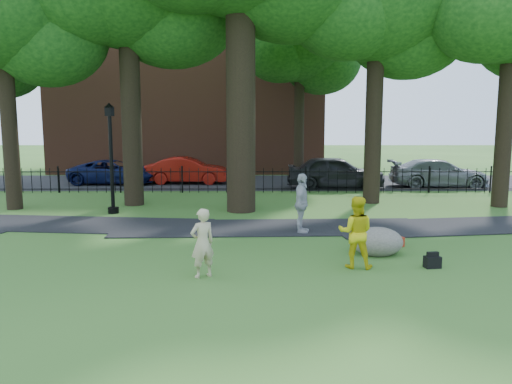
{
  "coord_description": "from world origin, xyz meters",
  "views": [
    {
      "loc": [
        0.52,
        -12.02,
        3.47
      ],
      "look_at": [
        0.56,
        2.0,
        1.46
      ],
      "focal_mm": 35.0,
      "sensor_mm": 36.0,
      "label": 1
    }
  ],
  "objects_px": {
    "man": "(356,232)",
    "red_sedan": "(187,170)",
    "woman": "(202,243)",
    "boulder": "(377,240)",
    "lamppost": "(111,160)"
  },
  "relations": [
    {
      "from": "lamppost",
      "to": "red_sedan",
      "type": "relative_size",
      "value": 0.92
    },
    {
      "from": "boulder",
      "to": "red_sedan",
      "type": "bearing_deg",
      "value": 115.11
    },
    {
      "from": "man",
      "to": "red_sedan",
      "type": "xyz_separation_m",
      "value": [
        -6.12,
        16.0,
        -0.12
      ]
    },
    {
      "from": "man",
      "to": "red_sedan",
      "type": "bearing_deg",
      "value": -57.4
    },
    {
      "from": "woman",
      "to": "lamppost",
      "type": "relative_size",
      "value": 0.38
    },
    {
      "from": "lamppost",
      "to": "red_sedan",
      "type": "xyz_separation_m",
      "value": [
        1.62,
        8.93,
        -1.28
      ]
    },
    {
      "from": "boulder",
      "to": "red_sedan",
      "type": "distance_m",
      "value": 16.37
    },
    {
      "from": "woman",
      "to": "boulder",
      "type": "height_order",
      "value": "woman"
    },
    {
      "from": "boulder",
      "to": "lamppost",
      "type": "xyz_separation_m",
      "value": [
        -8.57,
        5.89,
        1.64
      ]
    },
    {
      "from": "boulder",
      "to": "man",
      "type": "bearing_deg",
      "value": -124.78
    },
    {
      "from": "woman",
      "to": "red_sedan",
      "type": "xyz_separation_m",
      "value": [
        -2.57,
        16.73,
        -0.04
      ]
    },
    {
      "from": "man",
      "to": "lamppost",
      "type": "distance_m",
      "value": 10.55
    },
    {
      "from": "boulder",
      "to": "woman",
      "type": "bearing_deg",
      "value": -156.33
    },
    {
      "from": "red_sedan",
      "to": "man",
      "type": "bearing_deg",
      "value": -158.31
    },
    {
      "from": "man",
      "to": "woman",
      "type": "bearing_deg",
      "value": 23.37
    }
  ]
}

